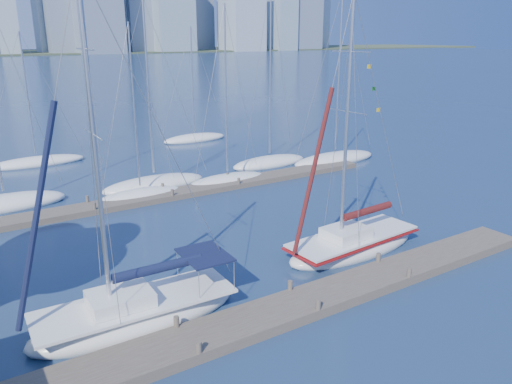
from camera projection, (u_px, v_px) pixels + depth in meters
ground at (303, 308)px, 19.72m from camera, size 700.00×700.00×0.00m
near_dock at (303, 304)px, 19.66m from camera, size 26.00×2.00×0.40m
far_dock at (182, 193)px, 33.56m from camera, size 30.00×1.80×0.36m
sailboat_navy at (135, 298)px, 18.38m from camera, size 7.98×2.79×13.00m
sailboat_maroon at (353, 232)px, 24.53m from camera, size 7.78×3.01×12.63m
bg_boat_0 at (5, 203)px, 31.01m from camera, size 7.47×3.48×15.77m
bg_boat_1 at (141, 195)px, 32.89m from camera, size 6.05×3.46×11.38m
bg_boat_2 at (154, 184)px, 35.15m from camera, size 7.85×4.61×13.03m
bg_boat_3 at (228, 180)px, 36.26m from camera, size 6.43×3.45×12.63m
bg_boat_4 at (269, 162)px, 41.18m from camera, size 7.22×4.74×15.13m
bg_boat_5 at (335, 159)px, 42.24m from camera, size 8.37×2.71×14.12m
bg_boat_6 at (37, 162)px, 41.30m from camera, size 7.80×2.61×10.94m
bg_boat_7 at (195, 138)px, 50.74m from camera, size 6.90×2.80×11.43m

